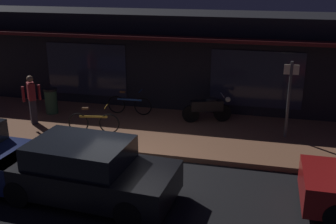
{
  "coord_description": "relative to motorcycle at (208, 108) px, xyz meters",
  "views": [
    {
      "loc": [
        3.48,
        -9.23,
        5.04
      ],
      "look_at": [
        0.65,
        2.4,
        0.95
      ],
      "focal_mm": 43.79,
      "sensor_mm": 36.0,
      "label": 1
    }
  ],
  "objects": [
    {
      "name": "trash_bin",
      "position": [
        -5.67,
        -0.44,
        -0.03
      ],
      "size": [
        0.48,
        0.48,
        0.93
      ],
      "color": "#2D4C33",
      "rests_on": "sidewalk_slab"
    },
    {
      "name": "sign_post",
      "position": [
        2.57,
        -0.79,
        0.86
      ],
      "size": [
        0.44,
        0.09,
        2.4
      ],
      "color": "#47474C",
      "rests_on": "sidewalk_slab"
    },
    {
      "name": "parked_car_far",
      "position": [
        -2.04,
        -5.44,
        0.06
      ],
      "size": [
        4.22,
        2.05,
        1.42
      ],
      "color": "black",
      "rests_on": "ground_plane"
    },
    {
      "name": "motorcycle",
      "position": [
        0.0,
        0.0,
        0.0
      ],
      "size": [
        1.65,
        0.75,
        0.97
      ],
      "color": "black",
      "rests_on": "sidewalk_slab"
    },
    {
      "name": "storefront_building",
      "position": [
        -1.67,
        2.38,
        1.16
      ],
      "size": [
        18.0,
        3.3,
        3.6
      ],
      "color": "black",
      "rests_on": "ground_plane"
    },
    {
      "name": "sidewalk_slab",
      "position": [
        -1.67,
        -1.0,
        -0.57
      ],
      "size": [
        18.0,
        4.0,
        0.15
      ],
      "primitive_type": "cube",
      "color": "brown",
      "rests_on": "ground_plane"
    },
    {
      "name": "bicycle_parked",
      "position": [
        -3.38,
        -1.9,
        -0.14
      ],
      "size": [
        1.64,
        0.44,
        0.91
      ],
      "color": "black",
      "rests_on": "sidewalk_slab"
    },
    {
      "name": "person_photographer",
      "position": [
        -5.72,
        -1.56,
        0.38
      ],
      "size": [
        0.52,
        0.46,
        1.67
      ],
      "color": "#28232D",
      "rests_on": "sidewalk_slab"
    },
    {
      "name": "bicycle_extra",
      "position": [
        -2.87,
        0.13,
        -0.14
      ],
      "size": [
        1.66,
        0.42,
        0.91
      ],
      "color": "black",
      "rests_on": "sidewalk_slab"
    },
    {
      "name": "ground_plane",
      "position": [
        -1.67,
        -4.0,
        -0.65
      ],
      "size": [
        60.0,
        60.0,
        0.0
      ],
      "primitive_type": "plane",
      "color": "black"
    }
  ]
}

